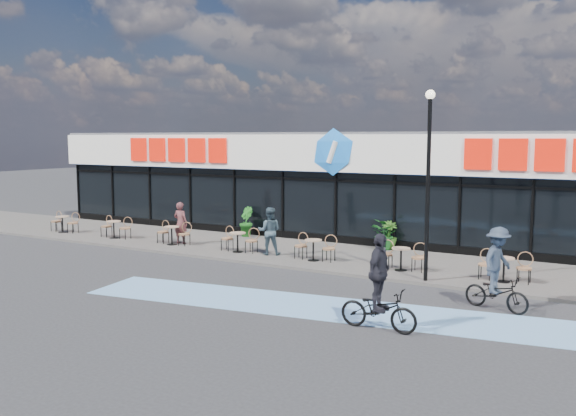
% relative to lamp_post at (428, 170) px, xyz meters
% --- Properties ---
extents(ground, '(120.00, 120.00, 0.00)m').
position_rel_lamp_post_xyz_m(ground, '(-5.20, -2.30, -3.43)').
color(ground, '#28282B').
rests_on(ground, ground).
extents(sidewalk, '(44.00, 5.00, 0.10)m').
position_rel_lamp_post_xyz_m(sidewalk, '(-5.20, 2.20, -3.38)').
color(sidewalk, '#54514B').
rests_on(sidewalk, ground).
extents(bike_lane, '(14.17, 4.13, 0.01)m').
position_rel_lamp_post_xyz_m(bike_lane, '(-1.20, -3.80, -3.42)').
color(bike_lane, '#6795C3').
rests_on(bike_lane, ground).
extents(building, '(30.60, 6.57, 4.75)m').
position_rel_lamp_post_xyz_m(building, '(-5.20, 7.63, -1.09)').
color(building, black).
rests_on(building, ground).
extents(lamp_post, '(0.28, 0.28, 5.66)m').
position_rel_lamp_post_xyz_m(lamp_post, '(0.00, 0.00, 0.00)').
color(lamp_post, black).
rests_on(lamp_post, sidewalk).
extents(bistro_set_0, '(1.54, 0.62, 0.90)m').
position_rel_lamp_post_xyz_m(bistro_set_0, '(-17.08, 1.07, -2.87)').
color(bistro_set_0, tan).
rests_on(bistro_set_0, sidewalk).
extents(bistro_set_1, '(1.54, 0.62, 0.90)m').
position_rel_lamp_post_xyz_m(bistro_set_1, '(-13.89, 1.07, -2.87)').
color(bistro_set_1, tan).
rests_on(bistro_set_1, sidewalk).
extents(bistro_set_2, '(1.54, 0.62, 0.90)m').
position_rel_lamp_post_xyz_m(bistro_set_2, '(-10.70, 1.07, -2.87)').
color(bistro_set_2, tan).
rests_on(bistro_set_2, sidewalk).
extents(bistro_set_3, '(1.54, 0.62, 0.90)m').
position_rel_lamp_post_xyz_m(bistro_set_3, '(-7.50, 1.07, -2.87)').
color(bistro_set_3, tan).
rests_on(bistro_set_3, sidewalk).
extents(bistro_set_4, '(1.54, 0.62, 0.90)m').
position_rel_lamp_post_xyz_m(bistro_set_4, '(-4.31, 1.07, -2.87)').
color(bistro_set_4, tan).
rests_on(bistro_set_4, sidewalk).
extents(bistro_set_5, '(1.54, 0.62, 0.90)m').
position_rel_lamp_post_xyz_m(bistro_set_5, '(-1.12, 1.07, -2.87)').
color(bistro_set_5, tan).
rests_on(bistro_set_5, sidewalk).
extents(bistro_set_6, '(1.54, 0.62, 0.90)m').
position_rel_lamp_post_xyz_m(bistro_set_6, '(2.07, 1.07, -2.87)').
color(bistro_set_6, tan).
rests_on(bistro_set_6, sidewalk).
extents(potted_plant_left, '(0.89, 0.90, 1.28)m').
position_rel_lamp_post_xyz_m(potted_plant_left, '(-9.29, 4.22, -2.69)').
color(potted_plant_left, '#1B5919').
rests_on(potted_plant_left, sidewalk).
extents(potted_plant_mid, '(0.85, 0.85, 1.09)m').
position_rel_lamp_post_xyz_m(potted_plant_mid, '(-2.79, 4.38, -2.78)').
color(potted_plant_mid, '#234814').
rests_on(potted_plant_mid, sidewalk).
extents(potted_plant_right, '(1.40, 1.36, 1.19)m').
position_rel_lamp_post_xyz_m(potted_plant_right, '(-2.88, 4.20, -2.73)').
color(potted_plant_right, '#19571D').
rests_on(potted_plant_right, sidewalk).
extents(patron_left, '(0.64, 0.44, 1.69)m').
position_rel_lamp_post_xyz_m(patron_left, '(-10.54, 1.35, -2.48)').
color(patron_left, '#582D2F').
rests_on(patron_left, sidewalk).
extents(patron_right, '(1.05, 0.96, 1.75)m').
position_rel_lamp_post_xyz_m(patron_right, '(-6.20, 1.14, -2.45)').
color(patron_right, '#32434E').
rests_on(patron_right, sidewalk).
extents(cyclist_a, '(1.85, 1.05, 2.24)m').
position_rel_lamp_post_xyz_m(cyclist_a, '(0.39, -4.88, -2.59)').
color(cyclist_a, black).
rests_on(cyclist_a, ground).
extents(cyclist_b, '(1.82, 1.23, 2.15)m').
position_rel_lamp_post_xyz_m(cyclist_b, '(2.41, -1.87, -2.50)').
color(cyclist_b, black).
rests_on(cyclist_b, ground).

